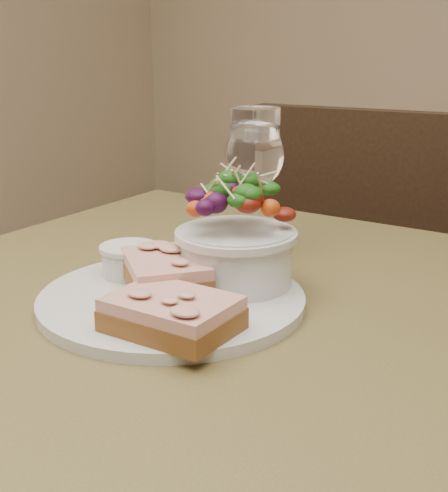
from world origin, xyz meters
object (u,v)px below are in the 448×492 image
Objects in this scene: sandwich_front at (172,314)px; ramekin at (129,259)px; salad_bowl at (236,232)px; wine_glass at (255,160)px; chair_far at (372,377)px; sandwich_back at (165,271)px; dinner_plate at (172,299)px; cafe_table at (216,384)px.

ramekin reaches higher than sandwich_front.
wine_glass reaches higher than salad_bowl.
chair_far is 0.90m from salad_bowl.
salad_bowl is at bearing 91.90° from chair_far.
wine_glass reaches higher than sandwich_back.
sandwich_back is at bearing 163.43° from dinner_plate.
cafe_table is at bearing 7.00° from ramekin.
sandwich_back is (-0.04, -0.03, 0.14)m from cafe_table.
sandwich_back is 2.17× the size of ramekin.
chair_far is at bearing 88.28° from ramekin.
cafe_table is 0.12m from dinner_plate.
sandwich_front is at bearing -82.97° from salad_bowl.
cafe_table is 0.17m from sandwich_front.
sandwich_front is 0.86× the size of sandwich_back.
chair_far is 7.09× the size of salad_bowl.
cafe_table is 6.89× the size of sandwich_front.
chair_far reaches higher than ramekin.
chair_far reaches higher than sandwich_back.
dinner_plate is 0.24m from wine_glass.
wine_glass is (-0.08, 0.28, 0.10)m from sandwich_front.
cafe_table is 6.30× the size of salad_bowl.
cafe_table is 12.95× the size of ramekin.
wine_glass is at bearing 105.70° from sandwich_front.
chair_far is (-0.09, 0.76, -0.36)m from cafe_table.
sandwich_front is 0.10m from sandwich_back.
sandwich_back reaches higher than dinner_plate.
ramekin is at bearing -105.86° from wine_glass.
salad_bowl is (0.01, 0.03, 0.17)m from cafe_table.
wine_glass is (-0.06, 0.14, 0.05)m from salad_bowl.
chair_far reaches higher than sandwich_front.
dinner_plate is at bearing -131.98° from cafe_table.
ramekin is (-0.02, -0.77, 0.49)m from chair_far.
chair_far reaches higher than dinner_plate.
salad_bowl is at bearing 92.76° from sandwich_back.
wine_glass is at bearing 96.48° from dinner_plate.
sandwich_front is at bearing -8.76° from sandwich_back.
sandwich_back is 0.23m from wine_glass.
sandwich_front is 0.16m from ramekin.
salad_bowl is at bearing 59.85° from dinner_plate.
salad_bowl is 0.73× the size of wine_glass.
ramekin is (-0.08, 0.02, 0.03)m from dinner_plate.
dinner_plate is at bearing 88.50° from chair_far.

